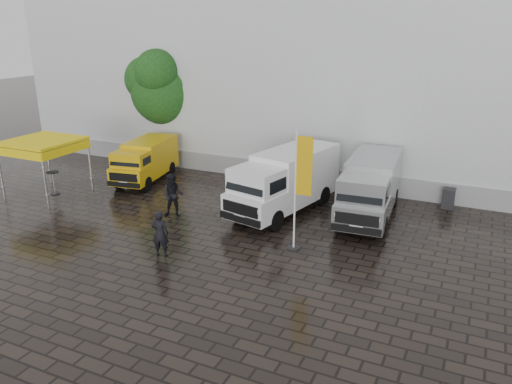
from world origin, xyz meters
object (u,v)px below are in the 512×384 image
canopy_tent (42,144)px  person_tent (173,195)px  van_white (285,183)px  cocktail_table (54,183)px  van_yellow (145,162)px  person_front (160,234)px  van_silver (370,189)px  wheelie_bin (448,198)px  flagpole (300,186)px

canopy_tent → person_tent: (7.20, 0.28, -1.65)m
van_white → cocktail_table: size_ratio=5.42×
van_yellow → cocktail_table: (-2.84, -3.67, -0.50)m
person_front → person_tent: size_ratio=0.90×
van_white → van_yellow: bearing=-174.8°
van_white → van_silver: van_white is taller
wheelie_bin → flagpole: bearing=-123.0°
person_front → person_tent: person_tent is taller
person_front → wheelie_bin: bearing=-149.9°
van_silver → cocktail_table: (-14.89, -3.54, -0.72)m
person_tent → van_silver: bearing=4.9°
van_silver → cocktail_table: 15.32m
van_yellow → van_silver: van_silver is taller
canopy_tent → person_tent: 7.39m
flagpole → person_front: size_ratio=2.59×
wheelie_bin → van_yellow: bearing=-169.6°
cocktail_table → person_tent: bearing=0.2°
canopy_tent → flagpole: (13.38, -0.57, -0.12)m
canopy_tent → flagpole: size_ratio=0.68×
canopy_tent → van_white: bearing=14.2°
van_yellow → person_tent: bearing=-50.6°
wheelie_bin → person_front: (-9.07, -9.72, 0.41)m
van_silver → person_front: size_ratio=3.40×
van_white → canopy_tent: size_ratio=2.03×
person_front → canopy_tent: bearing=-36.7°
canopy_tent → cocktail_table: (0.14, 0.26, -2.05)m
van_yellow → flagpole: size_ratio=1.03×
flagpole → cocktail_table: 13.40m
wheelie_bin → person_tent: person_tent is taller
cocktail_table → person_front: size_ratio=0.66×
van_white → canopy_tent: 11.83m
van_yellow → flagpole: 11.42m
person_front → van_white: bearing=-128.1°
van_yellow → van_silver: size_ratio=0.78×
canopy_tent → cocktail_table: bearing=62.2°
canopy_tent → van_yellow: bearing=52.9°
canopy_tent → flagpole: bearing=-2.4°
van_silver → cocktail_table: bearing=-170.5°
van_white → person_tent: 4.96m
wheelie_bin → person_front: 13.30m
van_white → flagpole: (1.97, -3.46, 1.15)m
flagpole → cocktail_table: size_ratio=3.94×
van_yellow → person_front: size_ratio=2.65×
cocktail_table → wheelie_bin: bearing=19.1°
person_front → cocktail_table: bearing=-38.4°
wheelie_bin → cocktail_table: bearing=-160.1°
canopy_tent → wheelie_bin: size_ratio=3.29×
van_silver → van_yellow: bearing=175.5°
van_silver → wheelie_bin: van_silver is taller
canopy_tent → cocktail_table: size_ratio=2.67×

